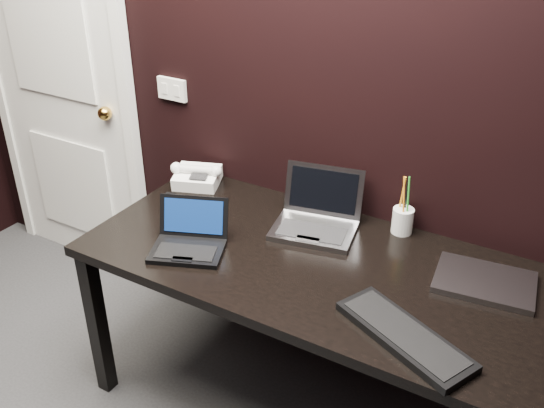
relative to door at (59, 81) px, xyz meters
The scene contains 11 objects.
wall_back 1.37m from the door, ahead, with size 4.00×4.00×0.00m, color black.
door is the anchor object (origin of this frame).
wall_switch 0.73m from the door, ahead, with size 0.15×0.02×0.10m.
desk 1.73m from the door, 12.82° to the right, with size 1.70×0.80×0.74m.
netbook 1.36m from the door, 24.09° to the right, with size 0.33×0.32×0.17m.
silver_laptop 1.59m from the door, ahead, with size 0.37×0.34×0.22m.
ext_keyboard 2.19m from the door, 16.54° to the right, with size 0.48×0.33×0.03m.
closed_laptop 2.26m from the door, ahead, with size 0.36×0.27×0.02m.
desk_phone 0.97m from the door, ahead, with size 0.25×0.23×0.12m.
mobile_phone 1.09m from the door, 20.22° to the right, with size 0.06×0.05×0.09m.
pen_cup 1.88m from the door, ahead, with size 0.10×0.10×0.24m.
Camera 1 is at (1.10, -0.26, 1.99)m, focal length 40.00 mm.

